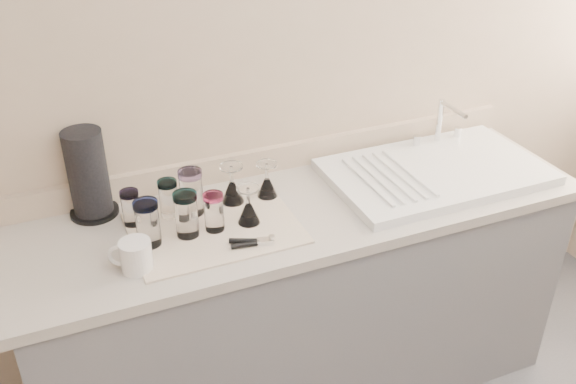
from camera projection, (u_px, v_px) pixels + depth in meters
name	position (u px, v px, depth m)	size (l,w,h in m)	color
counter_unit	(303.00, 302.00, 2.51)	(2.06, 0.62, 0.90)	slate
sink_unit	(435.00, 171.00, 2.46)	(0.82, 0.50, 0.22)	white
dish_towel	(214.00, 227.00, 2.15)	(0.55, 0.42, 0.01)	silver
tumbler_teal	(131.00, 207.00, 2.13)	(0.06, 0.06, 0.12)	white
tumbler_cyan	(169.00, 198.00, 2.18)	(0.07, 0.07, 0.13)	white
tumbler_purple	(191.00, 192.00, 2.18)	(0.08, 0.08, 0.16)	white
tumbler_magenta	(148.00, 223.00, 2.02)	(0.08, 0.08, 0.16)	white
tumbler_blue	(186.00, 214.00, 2.07)	(0.08, 0.08, 0.16)	white
tumbler_lavender	(214.00, 212.00, 2.10)	(0.07, 0.07, 0.13)	white
goblet_back_left	(232.00, 190.00, 2.26)	(0.08, 0.08, 0.14)	white
goblet_back_right	(267.00, 185.00, 2.30)	(0.07, 0.07, 0.13)	white
goblet_front_left	(249.00, 211.00, 2.15)	(0.08, 0.08, 0.14)	white
can_opener	(252.00, 242.00, 2.05)	(0.14, 0.08, 0.02)	silver
white_mug	(135.00, 256.00, 1.94)	(0.15, 0.13, 0.10)	silver
paper_towel_roll	(88.00, 175.00, 2.16)	(0.17, 0.17, 0.31)	black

